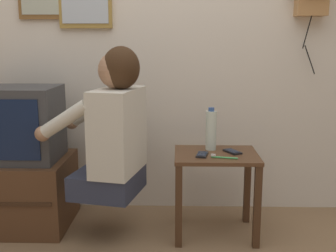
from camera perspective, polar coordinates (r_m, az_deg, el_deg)
The scene contains 9 objects.
wall_back at distance 2.92m, azimuth -0.50°, elevation 13.34°, with size 6.80×0.05×2.55m.
side_table at distance 2.58m, azimuth 6.48°, elevation -6.21°, with size 0.50×0.41×0.51m.
person at distance 2.46m, azimuth -7.40°, elevation -0.26°, with size 0.61×0.53×0.87m.
tv_stand at distance 2.91m, azimuth -19.56°, elevation -8.38°, with size 0.66×0.54×0.44m.
television at distance 2.79m, azimuth -20.26°, elevation 0.31°, with size 0.56×0.41×0.46m.
cell_phone_held at distance 2.49m, azimuth 4.64°, elevation -3.87°, with size 0.08×0.13×0.01m.
cell_phone_spare at distance 2.58m, azimuth 8.71°, elevation -3.45°, with size 0.11×0.14×0.01m.
water_bottle at distance 2.61m, azimuth 5.85°, elevation -0.53°, with size 0.07×0.07×0.26m.
toothbrush at distance 2.45m, azimuth 7.35°, elevation -4.20°, with size 0.15×0.04×0.02m.
Camera 1 is at (0.10, -1.85, 1.17)m, focal length 45.00 mm.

